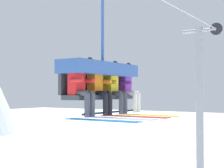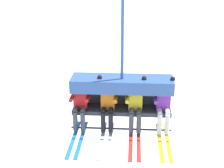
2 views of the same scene
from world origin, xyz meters
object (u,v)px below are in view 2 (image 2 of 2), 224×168
object	(u,v)px
skier_red	(80,103)
skier_purple	(164,105)
chairlift_chair	(122,89)
skier_orange	(107,103)
skier_yellow	(136,104)

from	to	relation	value
skier_red	skier_purple	bearing A→B (deg)	0.20
skier_purple	chairlift_chair	bearing A→B (deg)	167.65
chairlift_chair	skier_purple	distance (m)	1.04
skier_orange	skier_purple	distance (m)	1.30
chairlift_chair	skier_yellow	bearing A→B (deg)	-33.13
skier_red	skier_yellow	size ratio (longest dim) A/B	1.00
skier_orange	skier_yellow	bearing A→B (deg)	0.00
chairlift_chair	skier_orange	world-z (taller)	chairlift_chair
chairlift_chair	skier_red	xyz separation A→B (m)	(-0.97, -0.22, -0.31)
chairlift_chair	skier_red	distance (m)	1.05
chairlift_chair	skier_purple	size ratio (longest dim) A/B	2.03
skier_purple	skier_yellow	bearing A→B (deg)	180.00
chairlift_chair	skier_orange	xyz separation A→B (m)	(-0.33, -0.21, -0.29)
skier_orange	chairlift_chair	bearing A→B (deg)	33.13
skier_red	skier_purple	world-z (taller)	skier_purple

